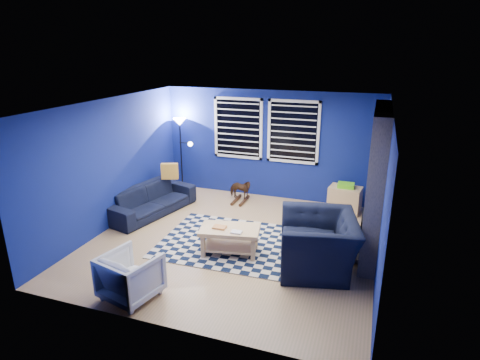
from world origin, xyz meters
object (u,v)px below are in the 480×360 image
Objects in this scene: tv at (382,153)px; armchair_big at (318,243)px; floor_lamp at (181,132)px; sofa at (151,200)px; cabinet at (345,199)px; coffee_table at (230,235)px; rocking_horse at (240,189)px; armchair_bent at (131,276)px.

tv is 2.72m from armchair_big.
sofa is at bearing -88.90° from floor_lamp.
sofa is 4.16m from cabinet.
coffee_table is (-1.50, -0.03, -0.09)m from armchair_big.
coffee_table is (-2.34, -2.43, -1.05)m from tv.
rocking_horse is 0.51× the size of coffee_table.
tv is at bearing -84.00° from rocking_horse.
tv is at bearing -2.89° from cabinet.
armchair_big is 1.23× the size of coffee_table.
armchair_big is 2.43× the size of rocking_horse.
cabinet is at bearing -107.84° from armchair_bent.
armchair_bent is at bearing -72.57° from floor_lamp.
armchair_big is (-0.84, -2.40, -0.96)m from tv.
armchair_big is at bearing -133.02° from rocking_horse.
tv is at bearing -59.69° from sofa.
rocking_horse is at bearing 104.81° from coffee_table.
floor_lamp is (-0.03, 1.56, 1.16)m from sofa.
cabinet reaches higher than rocking_horse.
armchair_big is at bearing -109.34° from tv.
sofa is 1.88× the size of coffee_table.
armchair_big reaches higher than sofa.
sofa is 2.47m from coffee_table.
coffee_table is 3.66m from floor_lamp.
armchair_bent reaches higher than rocking_horse.
rocking_horse is (1.58, 1.25, 0.00)m from sofa.
sofa reaches higher than rocking_horse.
armchair_bent is 4.92m from cabinet.
sofa is 2.78× the size of armchair_bent.
rocking_horse is 0.31× the size of floor_lamp.
armchair_bent reaches higher than coffee_table.
tv reaches higher than coffee_table.
armchair_big is at bearing 1.18° from coffee_table.
rocking_horse is 0.77× the size of cabinet.
sofa is 2.02m from rocking_horse.
armchair_bent reaches higher than sofa.
sofa is 3.06m from armchair_bent.
cabinet is at bearing 56.42° from coffee_table.
armchair_bent is (1.33, -2.75, 0.04)m from sofa.
tv is 4.86m from sofa.
armchair_big reaches higher than cabinet.
sofa is at bearing -163.84° from tv.
cabinet is at bearing -1.78° from floor_lamp.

